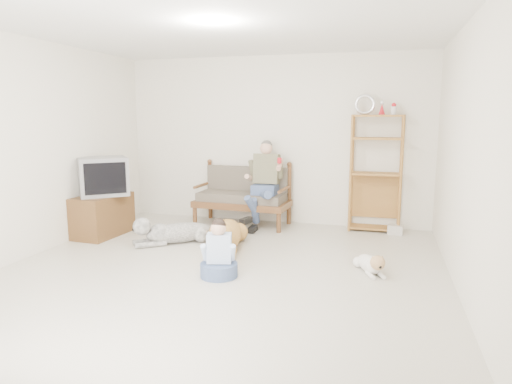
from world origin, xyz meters
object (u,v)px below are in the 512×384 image
(loveseat, at_px, (243,195))
(tv_stand, at_px, (102,215))
(etagere, at_px, (376,172))
(golden_retriever, at_px, (225,236))

(loveseat, bearing_deg, tv_stand, -142.20)
(loveseat, distance_m, tv_stand, 2.19)
(etagere, bearing_deg, golden_retriever, -138.49)
(tv_stand, bearing_deg, loveseat, 38.75)
(etagere, xyz_separation_m, golden_retriever, (-1.84, -1.63, -0.71))
(loveseat, height_order, golden_retriever, loveseat)
(etagere, distance_m, tv_stand, 4.13)
(loveseat, distance_m, golden_retriever, 1.55)
(etagere, relative_size, tv_stand, 2.21)
(tv_stand, height_order, golden_retriever, tv_stand)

